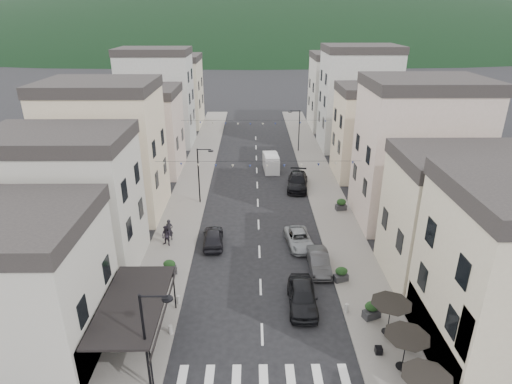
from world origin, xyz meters
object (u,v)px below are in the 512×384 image
parked_car_e (213,237)px  pedestrian_b (166,236)px  delivery_van (271,162)px  pedestrian_a (169,230)px  parked_car_a (302,296)px  parked_car_b (319,261)px  parked_car_c (299,239)px  parked_car_d (298,182)px

parked_car_e → pedestrian_b: size_ratio=2.32×
parked_car_e → delivery_van: size_ratio=0.94×
parked_car_e → pedestrian_a: bearing=-15.0°
parked_car_a → parked_car_b: bearing=69.9°
parked_car_b → pedestrian_b: size_ratio=2.29×
parked_car_a → pedestrian_b: bearing=143.9°
parked_car_c → pedestrian_b: (-11.36, -0.08, 0.42)m
parked_car_c → parked_car_e: parked_car_e is taller
parked_car_a → pedestrian_a: pedestrian_a is taller
parked_car_d → pedestrian_b: bearing=-126.4°
parked_car_c → parked_car_b: bearing=-78.6°
parked_car_b → parked_car_d: parked_car_d is taller
parked_car_d → delivery_van: 6.72m
parked_car_a → parked_car_e: 10.85m
pedestrian_a → pedestrian_b: 1.05m
parked_car_d → parked_car_b: bearing=-82.7°
parked_car_a → parked_car_d: 21.37m
parked_car_b → delivery_van: 23.00m
parked_car_a → parked_car_c: bearing=86.9°
parked_car_c → delivery_van: bearing=88.7°
parked_car_b → parked_car_d: (0.00, 16.71, 0.11)m
parked_car_b → parked_car_e: parked_car_e is taller
pedestrian_b → delivery_van: bearing=87.6°
parked_car_c → pedestrian_b: 11.36m
parked_car_d → parked_car_e: parked_car_d is taller
parked_car_c → pedestrian_a: bearing=168.9°
parked_car_c → delivery_van: (-1.63, 19.13, 0.43)m
parked_car_e → pedestrian_b: pedestrian_b is taller
parked_car_b → pedestrian_b: (-12.52, 3.61, 0.34)m
parked_car_a → parked_car_c: parked_car_a is taller
parked_car_d → pedestrian_a: size_ratio=2.91×
parked_car_e → delivery_van: 19.79m
parked_car_a → parked_car_e: bearing=129.9°
parked_car_e → parked_car_b: bearing=151.7°
parked_car_b → pedestrian_a: (-12.46, 4.66, 0.37)m
parked_car_b → pedestrian_a: bearing=158.9°
pedestrian_a → parked_car_d: bearing=49.1°
parked_car_c → delivery_van: size_ratio=0.98×
pedestrian_b → parked_car_c: bearing=24.9°
parked_car_a → pedestrian_a: bearing=140.4°
parked_car_b → parked_car_c: bearing=107.0°
parked_car_a → parked_car_b: size_ratio=1.13×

